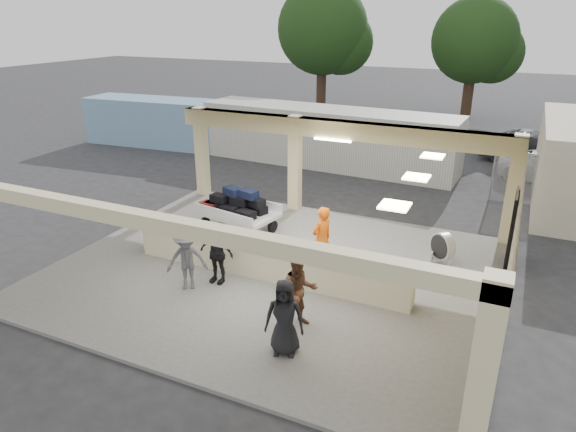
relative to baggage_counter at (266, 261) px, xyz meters
The scene contains 16 objects.
ground 0.77m from the baggage_counter, 90.00° to the left, with size 120.00×120.00×0.00m, color #272729.
pavilion 1.41m from the baggage_counter, 79.65° to the left, with size 12.01×10.00×3.55m.
baggage_counter is the anchor object (origin of this frame).
luggage_cart 3.49m from the baggage_counter, 133.52° to the left, with size 2.77×2.02×1.47m.
drum_fan 5.16m from the baggage_counter, 35.31° to the left, with size 0.79×0.75×0.91m.
baggage_handler 1.63m from the baggage_counter, 38.03° to the left, with size 0.70×0.39×1.93m, color #FF660D.
passenger_a 2.49m from the baggage_counter, 45.20° to the right, with size 0.85×0.37×1.75m, color brown.
passenger_b 1.38m from the baggage_counter, 144.64° to the right, with size 0.99×0.36×1.69m, color black.
passenger_c 2.14m from the baggage_counter, 139.05° to the right, with size 1.05×0.37×1.63m, color #515056.
passenger_d 3.41m from the baggage_counter, 56.43° to the right, with size 0.84×0.34×1.71m, color black.
car_white_a 14.99m from the baggage_counter, 60.49° to the left, with size 2.17×4.58×1.31m, color silver.
car_dark 17.06m from the baggage_counter, 68.26° to the left, with size 1.62×4.60×1.53m, color black.
container_white 11.94m from the baggage_counter, 103.04° to the left, with size 12.48×2.50×2.70m, color silver.
container_blue 16.61m from the baggage_counter, 135.55° to the left, with size 9.68×2.32×2.52m, color #7BA0C5.
tree_left 26.31m from the baggage_counter, 107.30° to the left, with size 6.60×6.30×9.00m.
tree_mid 27.11m from the baggage_counter, 85.03° to the left, with size 6.00×5.60×8.00m.
Camera 1 is at (5.78, -11.62, 6.87)m, focal length 32.00 mm.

